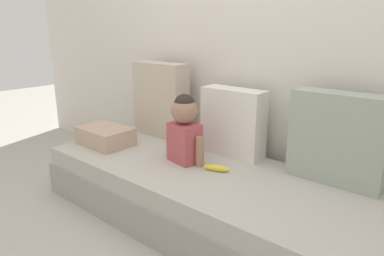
# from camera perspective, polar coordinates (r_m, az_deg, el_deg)

# --- Properties ---
(ground_plane) EXTENTS (12.00, 12.00, 0.00)m
(ground_plane) POSITION_cam_1_polar(r_m,az_deg,el_deg) (2.38, 1.55, -14.69)
(ground_plane) COLOR #B2ADA3
(back_wall) EXTENTS (5.46, 0.10, 2.35)m
(back_wall) POSITION_cam_1_polar(r_m,az_deg,el_deg) (2.51, 10.23, 14.98)
(back_wall) COLOR silver
(back_wall) RESTS_ON ground
(couch) EXTENTS (2.26, 0.88, 0.36)m
(couch) POSITION_cam_1_polar(r_m,az_deg,el_deg) (2.29, 1.58, -10.85)
(couch) COLOR #9C978F
(couch) RESTS_ON ground
(throw_pillow_left) EXTENTS (0.48, 0.16, 0.59)m
(throw_pillow_left) POSITION_cam_1_polar(r_m,az_deg,el_deg) (2.82, -5.16, 4.67)
(throw_pillow_left) COLOR #C1B29E
(throw_pillow_left) RESTS_ON couch
(throw_pillow_center) EXTENTS (0.45, 0.16, 0.46)m
(throw_pillow_center) POSITION_cam_1_polar(r_m,az_deg,el_deg) (2.40, 6.75, 0.97)
(throw_pillow_center) COLOR silver
(throw_pillow_center) RESTS_ON couch
(throw_pillow_right) EXTENTS (0.52, 0.16, 0.52)m
(throw_pillow_right) POSITION_cam_1_polar(r_m,az_deg,el_deg) (2.10, 22.84, -1.63)
(throw_pillow_right) COLOR #99A393
(throw_pillow_right) RESTS_ON couch
(toddler) EXTENTS (0.32, 0.18, 0.45)m
(toddler) POSITION_cam_1_polar(r_m,az_deg,el_deg) (2.25, -1.26, 0.10)
(toddler) COLOR #B24C51
(toddler) RESTS_ON couch
(banana) EXTENTS (0.17, 0.10, 0.04)m
(banana) POSITION_cam_1_polar(r_m,az_deg,el_deg) (2.17, 4.01, -6.60)
(banana) COLOR yellow
(banana) RESTS_ON couch
(folded_blanket) EXTENTS (0.40, 0.28, 0.13)m
(folded_blanket) POSITION_cam_1_polar(r_m,az_deg,el_deg) (2.71, -14.06, -1.28)
(folded_blanket) COLOR tan
(folded_blanket) RESTS_ON couch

